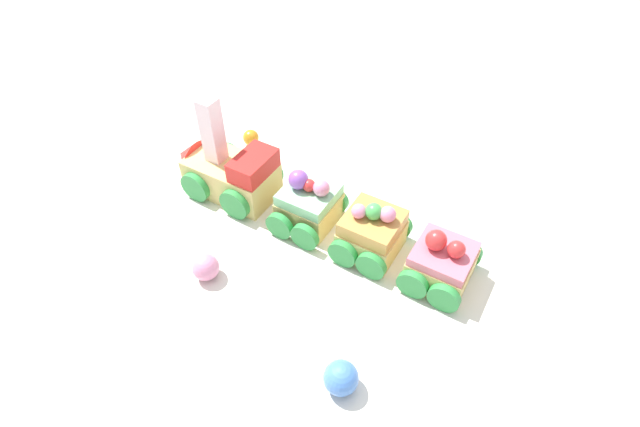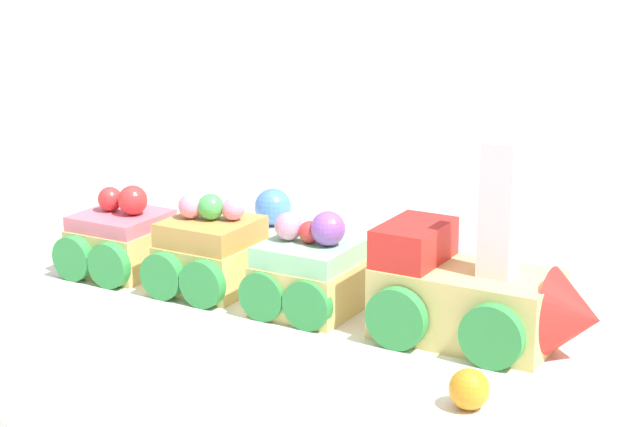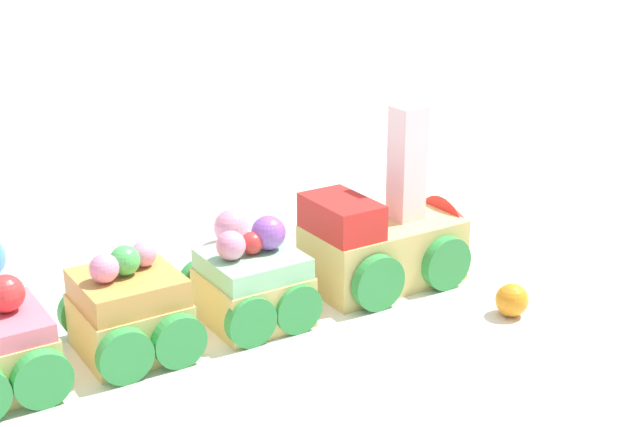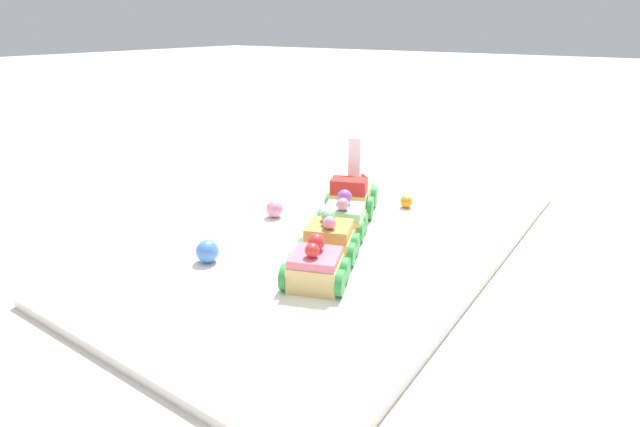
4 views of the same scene
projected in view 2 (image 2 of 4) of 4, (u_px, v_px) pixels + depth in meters
The scene contains 9 objects.
ground_plane at pixel (310, 328), 0.68m from camera, with size 10.00×10.00×0.00m, color beige.
display_board at pixel (310, 320), 0.68m from camera, with size 0.73×0.43×0.01m, color white.
cake_train_locomotive at pixel (481, 295), 0.62m from camera, with size 0.14×0.10×0.12m.
cake_car_mint at pixel (312, 272), 0.67m from camera, with size 0.09×0.09×0.07m.
cake_car_caramel at pixel (211, 254), 0.71m from camera, with size 0.09×0.09×0.07m.
cake_car_strawberry at pixel (122, 240), 0.75m from camera, with size 0.09×0.09×0.06m.
gumball_orange at pixel (469, 389), 0.54m from camera, with size 0.02×0.02×0.02m, color orange.
gumball_blue at pixel (273, 207), 0.86m from camera, with size 0.03×0.03×0.03m, color #4C84E0.
gumball_pink at pixel (458, 252), 0.75m from camera, with size 0.03×0.03×0.03m, color pink.
Camera 2 is at (0.50, -0.39, 0.25)m, focal length 60.00 mm.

